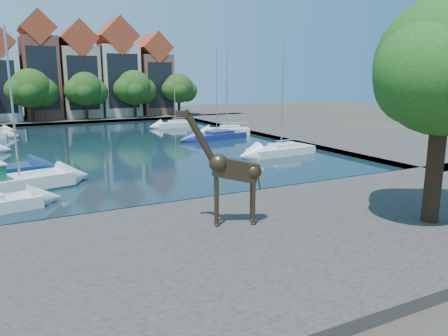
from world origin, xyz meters
name	(u,v)px	position (x,y,z in m)	size (l,w,h in m)	color
ground	(213,204)	(0.00, 0.00, 0.00)	(160.00, 160.00, 0.00)	#38332B
water_basin	(115,146)	(0.00, 24.00, 0.04)	(38.00, 50.00, 0.08)	black
near_quay	(280,238)	(0.00, -7.00, 0.25)	(50.00, 14.00, 0.50)	#4A4540
far_quay	(69,118)	(0.00, 56.00, 0.25)	(60.00, 16.00, 0.50)	#4A4540
right_quay	(302,131)	(25.00, 24.00, 0.25)	(14.00, 52.00, 0.50)	#4A4540
plane_tree	(446,72)	(7.62, -9.01, 7.67)	(8.32, 6.40, 10.62)	#332114
townhouse_center	(40,70)	(-4.00, 55.99, 8.36)	(5.44, 9.18, 16.93)	brown
townhouse_east_inner	(78,74)	(2.00, 55.99, 7.73)	(5.94, 9.18, 15.79)	tan
townhouse_east_mid	(116,72)	(8.50, 55.99, 8.10)	(6.43, 9.18, 16.65)	beige
townhouse_east_end	(152,77)	(15.00, 55.99, 7.11)	(5.44, 9.18, 14.43)	brown
far_tree_mid_west	(32,90)	(-5.89, 50.49, 5.29)	(7.80, 6.00, 8.00)	#332114
far_tree_mid_east	(86,90)	(2.10, 50.49, 5.13)	(7.02, 5.40, 7.52)	#332114
far_tree_east	(135,89)	(10.11, 50.49, 5.24)	(7.54, 5.80, 7.84)	#332114
far_tree_far_east	(179,89)	(18.09, 50.49, 5.08)	(6.76, 5.20, 7.36)	#332114
giraffe_statue	(230,169)	(-1.48, -4.89, 3.21)	(3.74, 1.71, 5.51)	#35291A
sailboat_right_a	(281,149)	(12.80, 11.35, 0.65)	(6.79, 2.79, 11.46)	white
sailboat_right_b	(217,135)	(12.00, 23.47, 0.59)	(7.42, 3.55, 10.35)	navy
sailboat_right_c	(227,129)	(15.00, 26.54, 0.71)	(5.95, 3.93, 10.30)	white
sailboat_right_d	(175,123)	(12.00, 36.99, 0.62)	(5.57, 2.06, 8.23)	white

